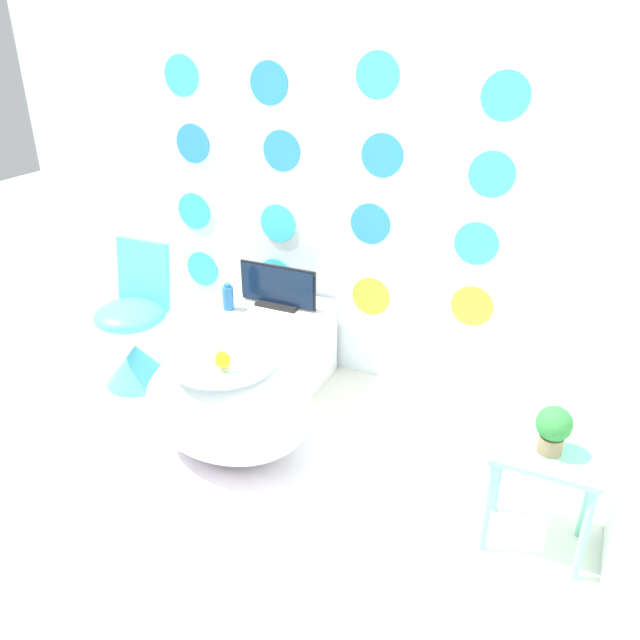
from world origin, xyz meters
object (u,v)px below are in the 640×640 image
(chair, at_px, (135,339))
(vase, at_px, (228,297))
(bathtub, at_px, (227,405))
(tv, at_px, (278,289))
(potted_plant_left, at_px, (553,428))

(chair, relative_size, vase, 5.26)
(bathtub, relative_size, tv, 1.81)
(bathtub, xyz_separation_m, vase, (-0.35, 0.60, 0.28))
(bathtub, distance_m, tv, 0.83)
(bathtub, bearing_deg, vase, 120.38)
(chair, xyz_separation_m, potted_plant_left, (2.37, -0.36, 0.31))
(potted_plant_left, bearing_deg, bathtub, 179.97)
(tv, relative_size, vase, 3.00)
(chair, bearing_deg, bathtub, -22.40)
(tv, bearing_deg, potted_plant_left, -25.31)
(bathtub, relative_size, chair, 1.03)
(vase, xyz_separation_m, potted_plant_left, (1.86, -0.60, 0.04))
(chair, distance_m, vase, 0.63)
(tv, bearing_deg, bathtub, -81.69)
(bathtub, distance_m, vase, 0.75)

